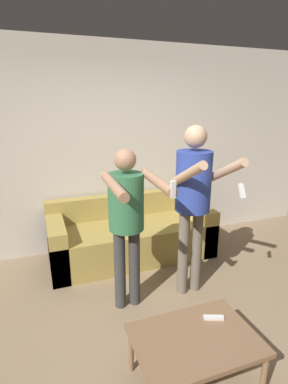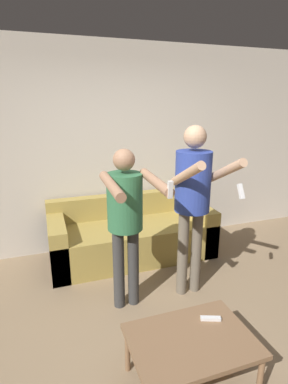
{
  "view_description": "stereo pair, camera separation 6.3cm",
  "coord_description": "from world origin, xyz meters",
  "px_view_note": "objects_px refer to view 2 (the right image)",
  "views": [
    {
      "loc": [
        -0.98,
        -1.81,
        1.95
      ],
      "look_at": [
        0.1,
        1.13,
        1.02
      ],
      "focal_mm": 28.0,
      "sensor_mm": 36.0,
      "label": 1
    },
    {
      "loc": [
        -0.92,
        -1.83,
        1.95
      ],
      "look_at": [
        0.1,
        1.13,
        1.02
      ],
      "focal_mm": 28.0,
      "sensor_mm": 36.0,
      "label": 2
    }
  ],
  "objects_px": {
    "coffee_table": "(191,343)",
    "remote_on_table": "(211,318)",
    "person_standing_left": "(126,212)",
    "person_standing_right": "(193,192)",
    "couch": "(132,236)"
  },
  "relations": [
    {
      "from": "coffee_table",
      "to": "remote_on_table",
      "type": "xyz_separation_m",
      "value": [
        0.22,
        0.12,
        0.05
      ]
    },
    {
      "from": "person_standing_left",
      "to": "person_standing_right",
      "type": "xyz_separation_m",
      "value": [
        0.69,
        0.01,
        0.12
      ]
    },
    {
      "from": "person_standing_left",
      "to": "remote_on_table",
      "type": "distance_m",
      "value": 1.12
    },
    {
      "from": "person_standing_right",
      "to": "remote_on_table",
      "type": "distance_m",
      "value": 1.16
    },
    {
      "from": "person_standing_left",
      "to": "couch",
      "type": "bearing_deg",
      "value": 70.75
    },
    {
      "from": "coffee_table",
      "to": "remote_on_table",
      "type": "relative_size",
      "value": 5.58
    },
    {
      "from": "couch",
      "to": "remote_on_table",
      "type": "height_order",
      "value": "couch"
    },
    {
      "from": "person_standing_right",
      "to": "coffee_table",
      "type": "distance_m",
      "value": 1.35
    },
    {
      "from": "person_standing_left",
      "to": "coffee_table",
      "type": "height_order",
      "value": "person_standing_left"
    },
    {
      "from": "couch",
      "to": "person_standing_right",
      "type": "xyz_separation_m",
      "value": [
        0.34,
        -0.97,
        0.84
      ]
    },
    {
      "from": "couch",
      "to": "coffee_table",
      "type": "distance_m",
      "value": 1.98
    },
    {
      "from": "person_standing_left",
      "to": "person_standing_right",
      "type": "relative_size",
      "value": 0.89
    },
    {
      "from": "person_standing_right",
      "to": "remote_on_table",
      "type": "relative_size",
      "value": 11.49
    },
    {
      "from": "couch",
      "to": "coffee_table",
      "type": "height_order",
      "value": "couch"
    },
    {
      "from": "person_standing_right",
      "to": "remote_on_table",
      "type": "xyz_separation_m",
      "value": [
        -0.28,
        -0.88,
        -0.7
      ]
    }
  ]
}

